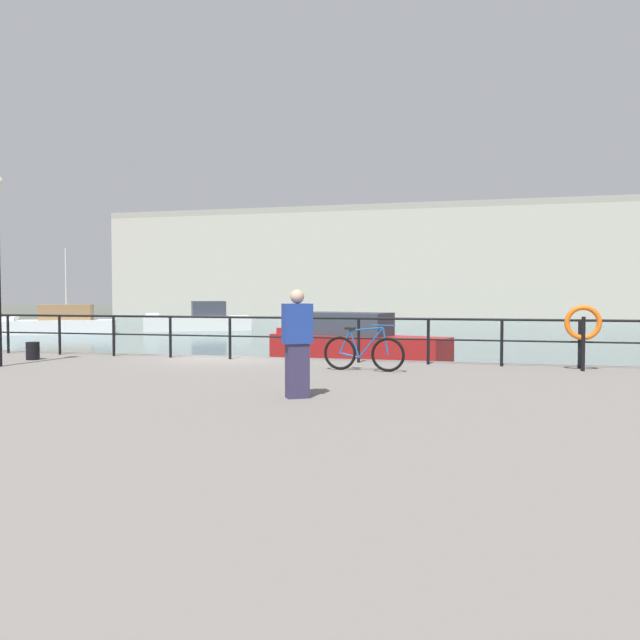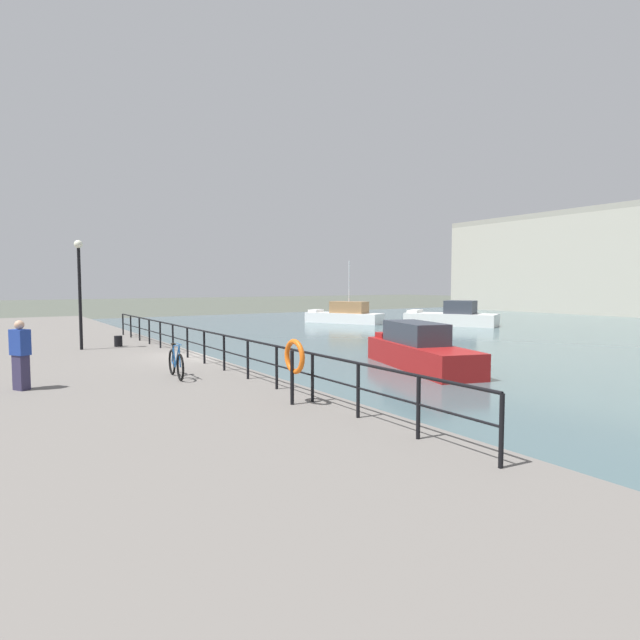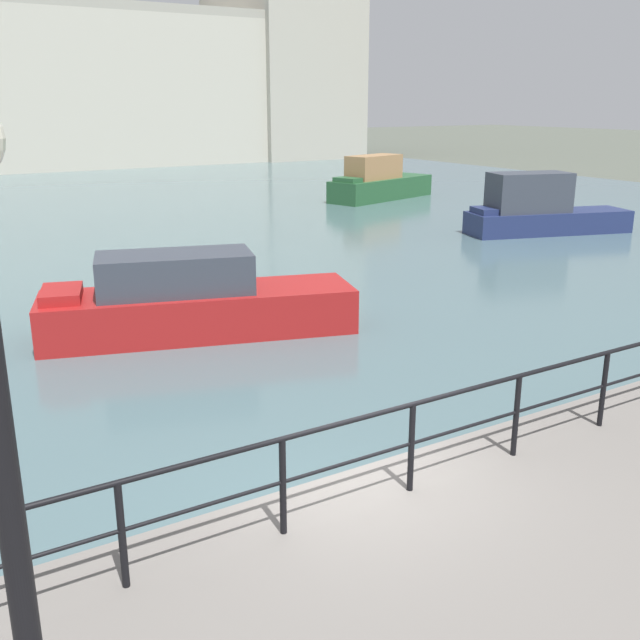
{
  "view_description": "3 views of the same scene",
  "coord_description": "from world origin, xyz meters",
  "px_view_note": "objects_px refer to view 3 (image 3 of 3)",
  "views": [
    {
      "loc": [
        6.23,
        -15.24,
        2.66
      ],
      "look_at": [
        1.34,
        4.48,
        1.84
      ],
      "focal_mm": 34.92,
      "sensor_mm": 36.0,
      "label": 1
    },
    {
      "loc": [
        17.91,
        -6.71,
        3.6
      ],
      "look_at": [
        1.79,
        3.81,
        2.28
      ],
      "focal_mm": 29.19,
      "sensor_mm": 36.0,
      "label": 2
    },
    {
      "loc": [
        -4.4,
        -6.48,
        5.28
      ],
      "look_at": [
        1.85,
        3.68,
        1.69
      ],
      "focal_mm": 40.94,
      "sensor_mm": 36.0,
      "label": 3
    }
  ],
  "objects_px": {
    "moored_blue_motorboat": "(379,183)",
    "quay_lamp_post": "(5,473)",
    "moored_red_daysailer": "(540,210)",
    "moored_harbor_tender": "(192,302)"
  },
  "relations": [
    {
      "from": "moored_red_daysailer",
      "to": "moored_harbor_tender",
      "type": "height_order",
      "value": "moored_red_daysailer"
    },
    {
      "from": "moored_red_daysailer",
      "to": "moored_harbor_tender",
      "type": "distance_m",
      "value": 18.15
    },
    {
      "from": "moored_red_daysailer",
      "to": "moored_harbor_tender",
      "type": "xyz_separation_m",
      "value": [
        -17.37,
        -5.28,
        -0.19
      ]
    },
    {
      "from": "moored_harbor_tender",
      "to": "moored_blue_motorboat",
      "type": "bearing_deg",
      "value": -119.03
    },
    {
      "from": "moored_harbor_tender",
      "to": "quay_lamp_post",
      "type": "height_order",
      "value": "quay_lamp_post"
    },
    {
      "from": "moored_harbor_tender",
      "to": "quay_lamp_post",
      "type": "distance_m",
      "value": 14.08
    },
    {
      "from": "moored_blue_motorboat",
      "to": "quay_lamp_post",
      "type": "relative_size",
      "value": 1.71
    },
    {
      "from": "moored_blue_motorboat",
      "to": "quay_lamp_post",
      "type": "height_order",
      "value": "quay_lamp_post"
    },
    {
      "from": "moored_red_daysailer",
      "to": "moored_blue_motorboat",
      "type": "bearing_deg",
      "value": -76.63
    },
    {
      "from": "moored_red_daysailer",
      "to": "moored_harbor_tender",
      "type": "bearing_deg",
      "value": 33.95
    }
  ]
}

